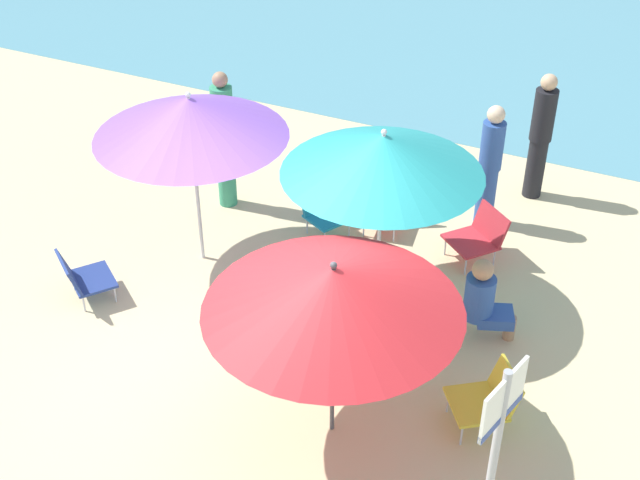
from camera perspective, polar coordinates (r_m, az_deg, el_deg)
ground_plane at (r=8.57m, az=-4.28°, el=-7.96°), size 40.00×40.00×0.00m
umbrella_purple at (r=9.08m, az=-8.59°, el=8.04°), size 2.06×2.06×2.06m
umbrella_red at (r=6.85m, az=0.89°, el=-3.29°), size 2.15×2.15×1.84m
umbrella_teal at (r=8.40m, az=4.18°, el=5.67°), size 2.02×2.02×2.01m
beach_chair_a at (r=9.87m, az=10.47°, el=0.35°), size 0.76×0.77×0.60m
beach_chair_b at (r=9.45m, az=-15.44°, el=-2.34°), size 0.71×0.71×0.56m
beach_chair_c at (r=10.16m, az=0.16°, el=2.26°), size 0.68×0.65×0.68m
beach_chair_d at (r=7.86m, az=11.05°, el=-10.18°), size 0.74×0.73×0.59m
beach_chair_e at (r=10.30m, az=4.34°, el=2.56°), size 0.54×0.62×0.67m
person_a at (r=10.97m, az=14.38°, el=6.71°), size 0.28×0.28×1.65m
person_b at (r=10.49m, az=-6.36°, el=6.66°), size 0.26×0.26×1.77m
person_c at (r=10.30m, az=11.16°, el=4.91°), size 0.27×0.27×1.55m
person_d at (r=8.66m, az=10.83°, el=-3.86°), size 0.54×0.42×0.95m
warning_sign at (r=5.98m, az=11.50°, el=-13.54°), size 0.16×0.52×2.11m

